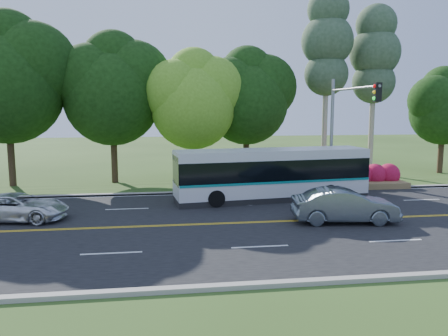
{
  "coord_description": "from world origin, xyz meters",
  "views": [
    {
      "loc": [
        -4.04,
        -19.14,
        5.27
      ],
      "look_at": [
        -1.11,
        2.0,
        2.28
      ],
      "focal_mm": 35.0,
      "sensor_mm": 36.0,
      "label": 1
    }
  ],
  "objects": [
    {
      "name": "ground",
      "position": [
        0.0,
        0.0,
        0.0
      ],
      "size": [
        120.0,
        120.0,
        0.0
      ],
      "primitive_type": "plane",
      "color": "#2C4617",
      "rests_on": "ground"
    },
    {
      "name": "road",
      "position": [
        0.0,
        0.0,
        0.01
      ],
      "size": [
        60.0,
        14.0,
        0.02
      ],
      "primitive_type": "cube",
      "color": "black",
      "rests_on": "ground"
    },
    {
      "name": "curb_north",
      "position": [
        0.0,
        7.15,
        0.07
      ],
      "size": [
        60.0,
        0.3,
        0.15
      ],
      "primitive_type": "cube",
      "color": "#9F9A90",
      "rests_on": "ground"
    },
    {
      "name": "curb_south",
      "position": [
        0.0,
        -7.15,
        0.07
      ],
      "size": [
        60.0,
        0.3,
        0.15
      ],
      "primitive_type": "cube",
      "color": "#9F9A90",
      "rests_on": "ground"
    },
    {
      "name": "grass_verge",
      "position": [
        0.0,
        9.0,
        0.05
      ],
      "size": [
        60.0,
        4.0,
        0.1
      ],
      "primitive_type": "cube",
      "color": "#2C4617",
      "rests_on": "ground"
    },
    {
      "name": "lane_markings",
      "position": [
        -0.09,
        0.0,
        0.02
      ],
      "size": [
        57.6,
        13.82,
        0.0
      ],
      "color": "gold",
      "rests_on": "road"
    },
    {
      "name": "tree_row",
      "position": [
        -5.15,
        12.13,
        6.73
      ],
      "size": [
        44.7,
        9.1,
        13.84
      ],
      "color": "#321E16",
      "rests_on": "ground"
    },
    {
      "name": "bougainvillea_hedge",
      "position": [
        7.18,
        8.15,
        0.72
      ],
      "size": [
        9.5,
        2.25,
        1.5
      ],
      "color": "#A40D29",
      "rests_on": "ground"
    },
    {
      "name": "traffic_signal",
      "position": [
        6.49,
        5.4,
        4.67
      ],
      "size": [
        0.42,
        6.1,
        7.0
      ],
      "color": "gray",
      "rests_on": "ground"
    },
    {
      "name": "transit_bus",
      "position": [
        2.0,
        4.77,
        1.45
      ],
      "size": [
        11.22,
        3.68,
        2.88
      ],
      "rotation": [
        0.0,
        0.0,
        0.12
      ],
      "color": "silver",
      "rests_on": "road"
    },
    {
      "name": "sedan",
      "position": [
        4.11,
        -0.55,
        0.8
      ],
      "size": [
        4.9,
        2.23,
        1.56
      ],
      "primitive_type": "imported",
      "rotation": [
        0.0,
        0.0,
        1.45
      ],
      "color": "slate",
      "rests_on": "road"
    },
    {
      "name": "suv",
      "position": [
        -10.84,
        1.85,
        0.65
      ],
      "size": [
        4.79,
        2.74,
        1.26
      ],
      "primitive_type": "imported",
      "rotation": [
        0.0,
        0.0,
        1.42
      ],
      "color": "white",
      "rests_on": "road"
    }
  ]
}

